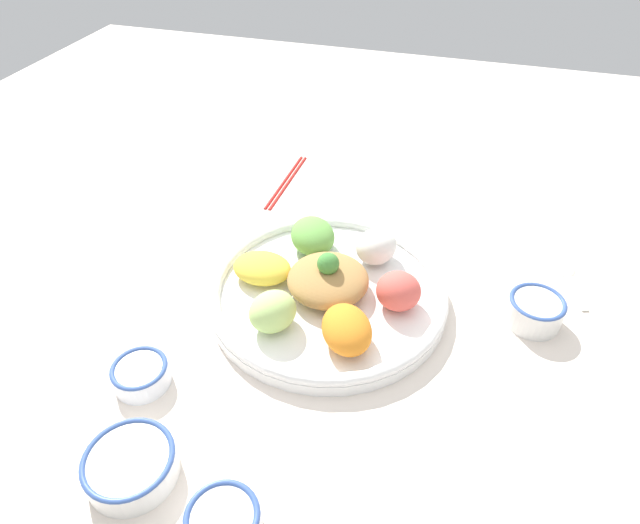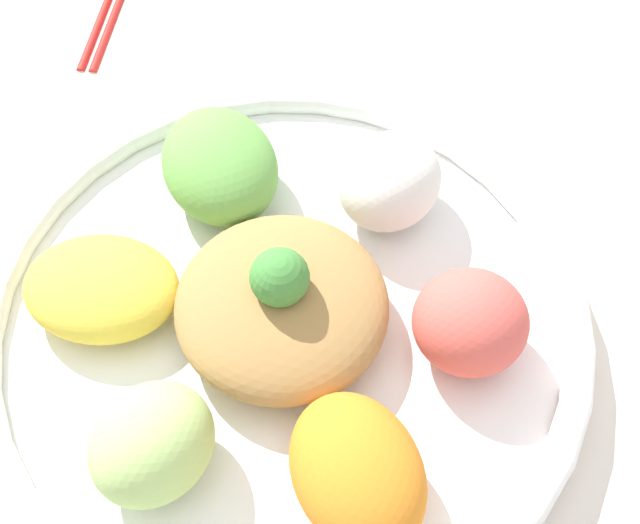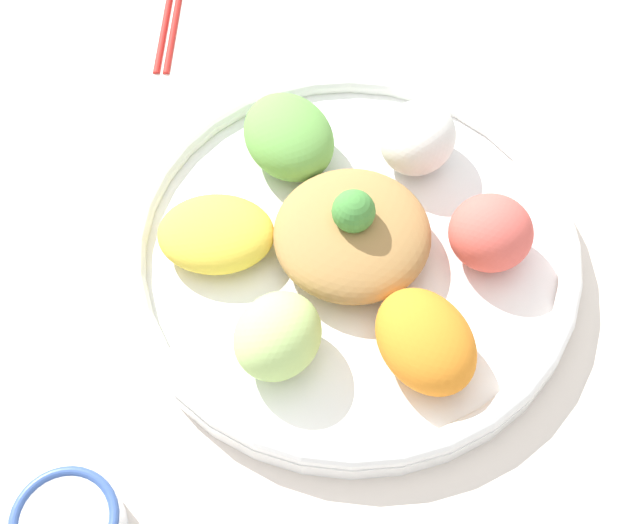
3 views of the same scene
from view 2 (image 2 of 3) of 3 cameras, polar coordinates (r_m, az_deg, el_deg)
ground_plane at (r=0.60m, az=-3.31°, el=-3.32°), size 2.40×2.40×0.00m
salad_platter at (r=0.57m, az=-2.44°, el=-3.63°), size 0.39×0.39×0.10m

